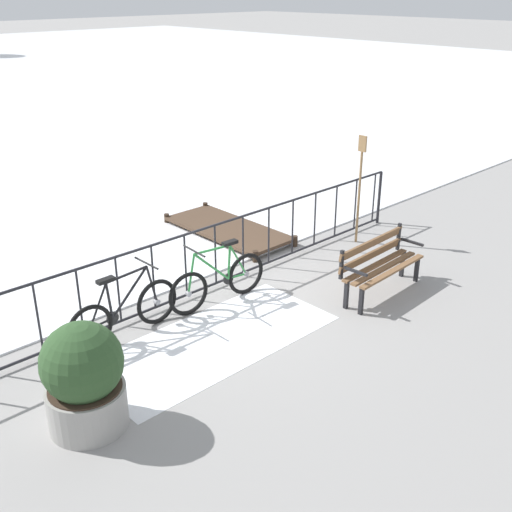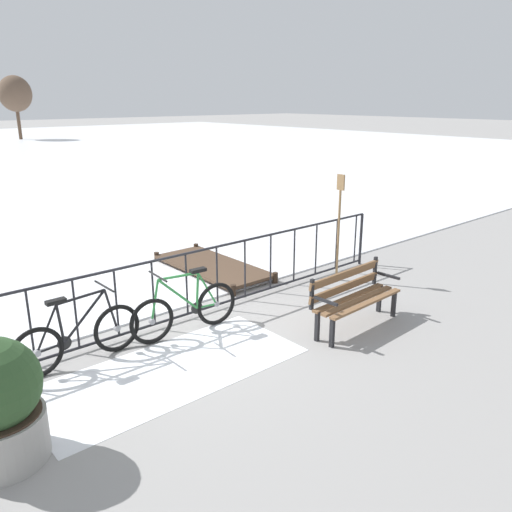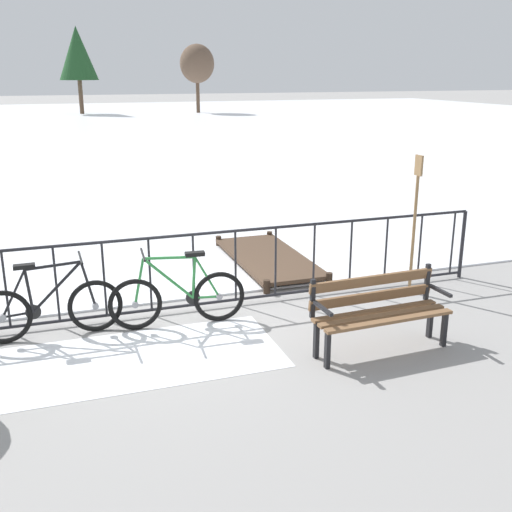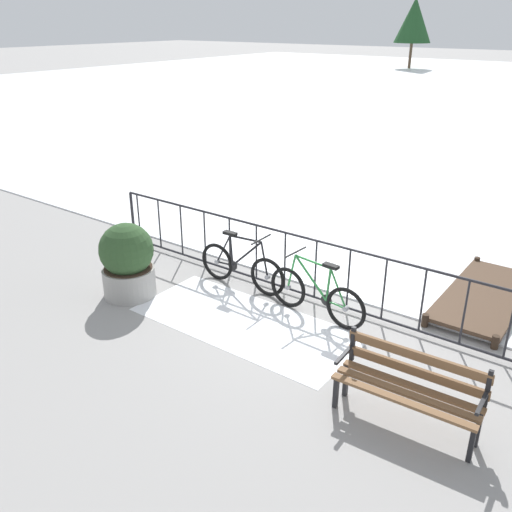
# 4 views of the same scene
# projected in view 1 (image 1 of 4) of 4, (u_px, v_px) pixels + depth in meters

# --- Properties ---
(ground_plane) EXTENTS (160.00, 160.00, 0.00)m
(ground_plane) POSITION_uv_depth(u_px,v_px,m) (202.00, 293.00, 9.54)
(ground_plane) COLOR gray
(snow_patch) EXTENTS (3.41, 1.51, 0.01)m
(snow_patch) POSITION_uv_depth(u_px,v_px,m) (214.00, 341.00, 8.26)
(snow_patch) COLOR white
(snow_patch) RESTS_ON ground
(railing_fence) EXTENTS (9.06, 0.06, 1.07)m
(railing_fence) POSITION_uv_depth(u_px,v_px,m) (201.00, 260.00, 9.31)
(railing_fence) COLOR #232328
(railing_fence) RESTS_ON ground
(bicycle_near_railing) EXTENTS (1.71, 0.52, 0.97)m
(bicycle_near_railing) POSITION_uv_depth(u_px,v_px,m) (124.00, 312.00, 8.23)
(bicycle_near_railing) COLOR black
(bicycle_near_railing) RESTS_ON ground
(bicycle_second) EXTENTS (1.71, 0.52, 0.97)m
(bicycle_second) POSITION_uv_depth(u_px,v_px,m) (218.00, 281.00, 9.10)
(bicycle_second) COLOR black
(bicycle_second) RESTS_ON ground
(park_bench) EXTENTS (1.62, 0.55, 0.89)m
(park_bench) POSITION_uv_depth(u_px,v_px,m) (379.00, 262.00, 9.38)
(park_bench) COLOR brown
(park_bench) RESTS_ON ground
(planter_with_shrub) EXTENTS (0.87, 0.87, 1.23)m
(planter_with_shrub) POSITION_uv_depth(u_px,v_px,m) (84.00, 378.00, 6.45)
(planter_with_shrub) COLOR #9E9B96
(planter_with_shrub) RESTS_ON ground
(oar_upright) EXTENTS (0.04, 0.16, 1.98)m
(oar_upright) POSITION_uv_depth(u_px,v_px,m) (360.00, 183.00, 11.01)
(oar_upright) COLOR #937047
(oar_upright) RESTS_ON ground
(wooden_dock) EXTENTS (1.10, 2.67, 0.20)m
(wooden_dock) POSITION_uv_depth(u_px,v_px,m) (228.00, 228.00, 11.75)
(wooden_dock) COLOR #4C3828
(wooden_dock) RESTS_ON ground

